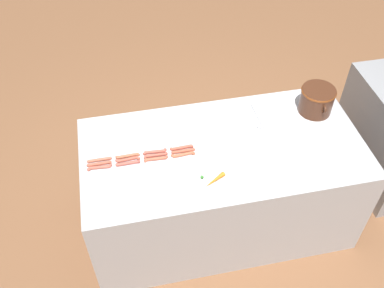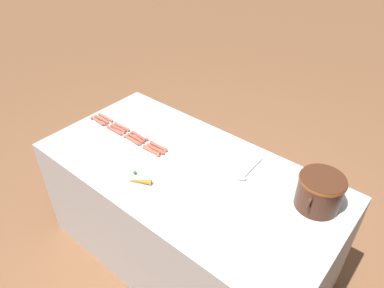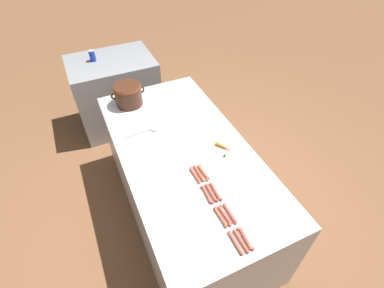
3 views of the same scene
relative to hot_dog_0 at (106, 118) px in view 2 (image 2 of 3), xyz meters
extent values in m
plane|color=brown|center=(0.04, 0.86, -0.89)|extent=(20.00, 20.00, 0.00)
cube|color=#ADAFB5|center=(0.04, 0.86, -0.45)|extent=(1.00, 2.00, 0.87)
cube|color=silver|center=(0.04, 0.86, -0.01)|extent=(0.98, 1.96, 0.00)
cylinder|color=#B65E45|center=(0.00, 0.00, 0.00)|extent=(0.02, 0.15, 0.02)
sphere|color=#B65E45|center=(0.00, -0.07, 0.00)|extent=(0.02, 0.02, 0.02)
sphere|color=#B65E45|center=(0.00, 0.07, 0.00)|extent=(0.02, 0.02, 0.02)
cylinder|color=#B15D40|center=(0.00, 0.19, 0.00)|extent=(0.03, 0.15, 0.02)
sphere|color=#B15D40|center=(0.00, 0.12, 0.00)|extent=(0.02, 0.02, 0.02)
sphere|color=#B15D40|center=(0.01, 0.26, 0.00)|extent=(0.02, 0.02, 0.02)
cylinder|color=#B75343|center=(0.00, 0.38, 0.00)|extent=(0.03, 0.15, 0.02)
sphere|color=#B75343|center=(0.01, 0.31, 0.00)|extent=(0.02, 0.02, 0.02)
sphere|color=#B75343|center=(0.00, 0.45, 0.00)|extent=(0.02, 0.02, 0.02)
cylinder|color=#BF533F|center=(0.00, 0.57, 0.00)|extent=(0.03, 0.15, 0.02)
sphere|color=#BF533F|center=(0.00, 0.49, 0.00)|extent=(0.02, 0.02, 0.02)
sphere|color=#BF533F|center=(0.00, 0.64, 0.00)|extent=(0.02, 0.02, 0.02)
cylinder|color=#B4543E|center=(0.04, 0.00, 0.00)|extent=(0.02, 0.15, 0.02)
sphere|color=#B4543E|center=(0.03, -0.08, 0.00)|extent=(0.02, 0.02, 0.02)
sphere|color=#B4543E|center=(0.04, 0.07, 0.00)|extent=(0.02, 0.02, 0.02)
cylinder|color=#B95543|center=(0.03, 0.19, 0.00)|extent=(0.03, 0.15, 0.02)
sphere|color=#B95543|center=(0.03, 0.12, 0.00)|extent=(0.02, 0.02, 0.02)
sphere|color=#B95543|center=(0.04, 0.26, 0.00)|extent=(0.02, 0.02, 0.02)
cylinder|color=#B05141|center=(0.04, 0.38, 0.00)|extent=(0.03, 0.15, 0.02)
sphere|color=#B05141|center=(0.04, 0.31, 0.00)|extent=(0.02, 0.02, 0.02)
sphere|color=#B05141|center=(0.03, 0.45, 0.00)|extent=(0.02, 0.02, 0.02)
cylinder|color=#B6553D|center=(0.04, 0.57, 0.00)|extent=(0.02, 0.15, 0.02)
sphere|color=#B6553D|center=(0.03, 0.50, 0.00)|extent=(0.02, 0.02, 0.02)
sphere|color=#B6553D|center=(0.04, 0.65, 0.00)|extent=(0.02, 0.02, 0.02)
cylinder|color=#B25846|center=(0.07, 0.00, 0.00)|extent=(0.03, 0.15, 0.02)
sphere|color=#B25846|center=(0.07, -0.07, 0.00)|extent=(0.02, 0.02, 0.02)
sphere|color=#B25846|center=(0.06, 0.07, 0.00)|extent=(0.02, 0.02, 0.02)
cylinder|color=#B15144|center=(0.07, 0.19, 0.00)|extent=(0.02, 0.15, 0.02)
sphere|color=#B15144|center=(0.07, 0.11, 0.00)|extent=(0.02, 0.02, 0.02)
sphere|color=#B15144|center=(0.07, 0.26, 0.00)|extent=(0.02, 0.02, 0.02)
cylinder|color=#BB5B40|center=(0.07, 0.38, 0.00)|extent=(0.03, 0.15, 0.02)
sphere|color=#BB5B40|center=(0.07, 0.30, 0.00)|extent=(0.02, 0.02, 0.02)
sphere|color=#BB5B40|center=(0.06, 0.45, 0.00)|extent=(0.02, 0.02, 0.02)
cylinder|color=#B75D3F|center=(0.07, 0.57, 0.00)|extent=(0.03, 0.15, 0.02)
sphere|color=#B75D3F|center=(0.06, 0.49, 0.00)|extent=(0.02, 0.02, 0.02)
sphere|color=#B75D3F|center=(0.07, 0.64, 0.00)|extent=(0.02, 0.02, 0.02)
cylinder|color=#472616|center=(-0.19, 1.63, 0.09)|extent=(0.25, 0.25, 0.20)
torus|color=brown|center=(-0.19, 1.63, 0.18)|extent=(0.26, 0.26, 0.03)
torus|color=#472616|center=(-0.31, 1.63, 0.11)|extent=(0.07, 0.02, 0.07)
torus|color=#472616|center=(-0.06, 1.63, 0.11)|extent=(0.07, 0.02, 0.07)
cylinder|color=#B7B7BC|center=(-0.23, 1.18, -0.01)|extent=(0.22, 0.02, 0.01)
ellipsoid|color=#B7B7BC|center=(-0.10, 1.18, 0.00)|extent=(0.05, 0.07, 0.02)
cone|color=orange|center=(0.34, 0.72, 0.00)|extent=(0.11, 0.16, 0.03)
sphere|color=#387F2D|center=(0.29, 0.65, 0.00)|extent=(0.02, 0.02, 0.02)
camera|label=1|loc=(2.07, 0.21, 2.22)|focal=41.08mm
camera|label=2|loc=(1.34, 1.99, 1.47)|focal=33.26mm
camera|label=3|loc=(-0.56, -0.62, 1.58)|focal=26.43mm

